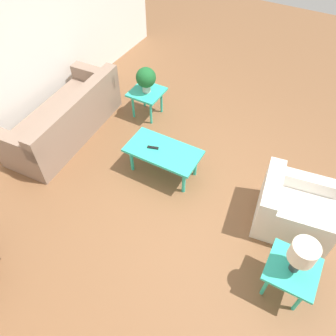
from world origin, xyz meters
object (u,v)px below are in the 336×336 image
Objects in this scene: sofa at (66,119)px; side_table_lamp at (291,271)px; coffee_table at (163,153)px; table_lamp at (303,254)px; armchair at (292,209)px; side_table_plant at (147,95)px; potted_plant at (146,78)px.

sofa is 4.10× the size of side_table_lamp.
coffee_table is 1.99× the size of side_table_lamp.
side_table_lamp is (-3.86, 0.86, 0.11)m from sofa.
side_table_lamp is 0.39m from table_lamp.
coffee_table is (1.86, 0.03, 0.12)m from armchair.
coffee_table is at bearing 86.71° from sofa.
table_lamp is at bearing 0.00° from side_table_lamp.
table_lamp is at bearing 73.67° from sofa.
side_table_plant and side_table_lamp have the same top height.
side_table_plant is 3.55m from side_table_lamp.
table_lamp is (0.00, 0.00, 0.39)m from side_table_lamp.
coffee_table is at bearing 82.67° from armchair.
side_table_lamp is (-2.98, 1.93, 0.00)m from side_table_plant.
potted_plant is (2.98, -1.93, 0.32)m from side_table_lamp.
potted_plant is at bearing 61.50° from armchair.
side_table_lamp is (-0.20, 0.90, 0.13)m from armchair.
table_lamp is (-0.20, 0.90, 0.52)m from armchair.
armchair is at bearing 159.74° from side_table_plant.
potted_plant reaches higher than side_table_plant.
armchair is at bearing -77.44° from side_table_lamp.
table_lamp reaches higher than sofa.
side_table_plant is (2.78, -1.03, 0.13)m from armchair.
sofa reaches higher than coffee_table.
table_lamp reaches higher than side_table_plant.
side_table_lamp is at bearing -175.68° from armchair.
armchair is 0.97× the size of coffee_table.
potted_plant is (-0.88, -1.07, 0.43)m from sofa.
side_table_lamp is at bearing 157.04° from coffee_table.
coffee_table is 1.44m from potted_plant.
side_table_lamp is 1.23× the size of potted_plant.
armchair is 1.92× the size of side_table_lamp.
table_lamp reaches higher than armchair.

